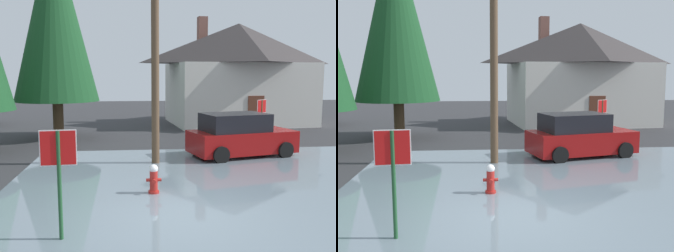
% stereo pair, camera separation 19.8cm
% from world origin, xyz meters
% --- Properties ---
extents(ground_plane, '(80.00, 80.00, 0.10)m').
position_xyz_m(ground_plane, '(0.00, 0.00, -0.05)').
color(ground_plane, '#2D2D30').
extents(flood_puddle, '(13.01, 11.57, 0.04)m').
position_xyz_m(flood_puddle, '(1.82, 2.26, 0.02)').
color(flood_puddle, slate).
rests_on(flood_puddle, ground).
extents(lane_stop_bar, '(3.40, 0.46, 0.01)m').
position_xyz_m(lane_stop_bar, '(0.05, -1.13, 0.00)').
color(lane_stop_bar, silver).
rests_on(lane_stop_bar, ground).
extents(stop_sign_near, '(0.69, 0.09, 2.20)m').
position_xyz_m(stop_sign_near, '(-2.44, -0.95, 1.56)').
color(stop_sign_near, '#1E4C28').
rests_on(stop_sign_near, ground).
extents(fire_hydrant, '(0.42, 0.36, 0.83)m').
position_xyz_m(fire_hydrant, '(-0.46, 1.88, 0.41)').
color(fire_hydrant, '#AD231E').
rests_on(fire_hydrant, ground).
extents(utility_pole, '(1.60, 0.28, 8.08)m').
position_xyz_m(utility_pole, '(-0.18, 5.55, 4.22)').
color(utility_pole, brown).
rests_on(utility_pole, ground).
extents(stop_sign_far, '(0.56, 0.36, 2.03)m').
position_xyz_m(stop_sign_far, '(5.30, 10.05, 1.43)').
color(stop_sign_far, '#1E4C28').
rests_on(stop_sign_far, ground).
extents(house, '(9.89, 7.47, 7.06)m').
position_xyz_m(house, '(6.01, 17.04, 3.40)').
color(house, beige).
rests_on(house, ground).
extents(parked_car, '(4.44, 2.86, 1.72)m').
position_xyz_m(parked_car, '(3.24, 6.56, 0.82)').
color(parked_car, maroon).
rests_on(parked_car, ground).
extents(pine_tree_mid_left, '(4.23, 4.23, 10.57)m').
position_xyz_m(pine_tree_mid_left, '(-4.77, 11.90, 6.22)').
color(pine_tree_mid_left, '#4C3823').
rests_on(pine_tree_mid_left, ground).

